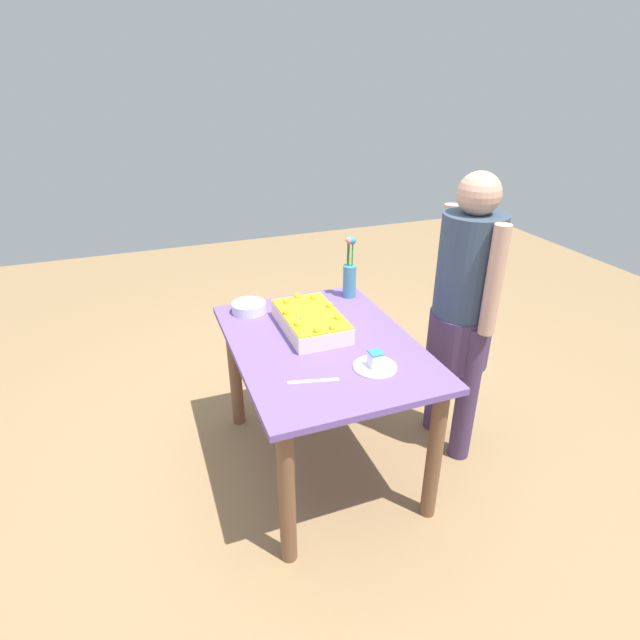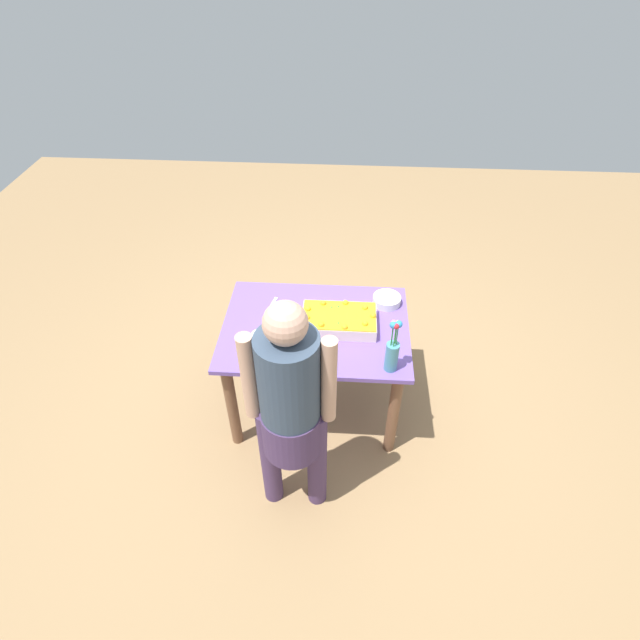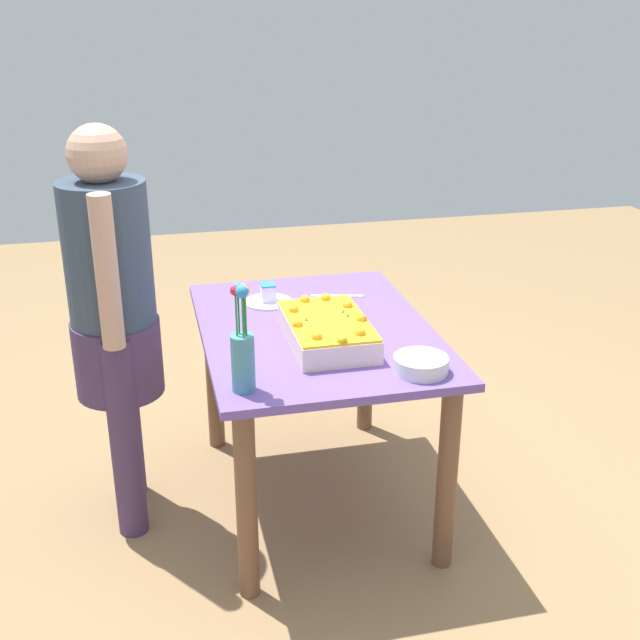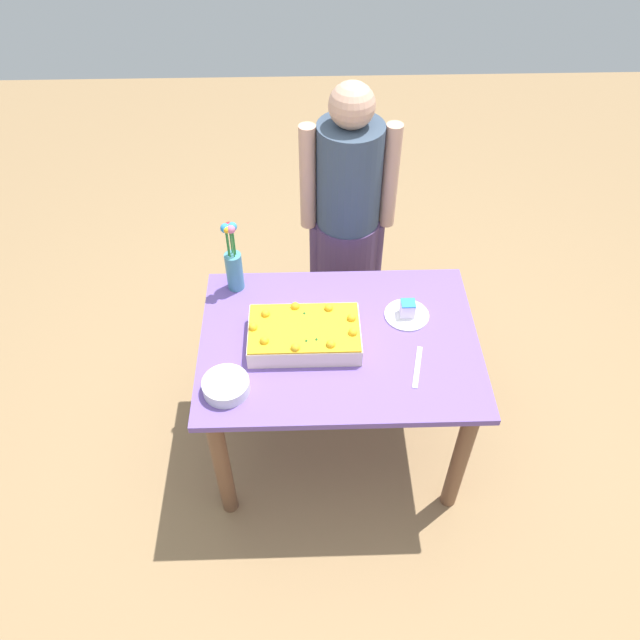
# 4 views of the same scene
# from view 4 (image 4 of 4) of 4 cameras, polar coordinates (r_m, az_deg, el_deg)

# --- Properties ---
(ground_plane) EXTENTS (8.00, 8.00, 0.00)m
(ground_plane) POSITION_cam_4_polar(r_m,az_deg,el_deg) (3.15, 1.47, -10.81)
(ground_plane) COLOR #92724C
(dining_table) EXTENTS (1.14, 0.84, 0.74)m
(dining_table) POSITION_cam_4_polar(r_m,az_deg,el_deg) (2.66, 1.71, -3.74)
(dining_table) COLOR #6C4FA2
(dining_table) RESTS_ON ground_plane
(sheet_cake) EXTENTS (0.45, 0.27, 0.11)m
(sheet_cake) POSITION_cam_4_polar(r_m,az_deg,el_deg) (2.52, -1.44, -1.31)
(sheet_cake) COLOR #F3D9C4
(sheet_cake) RESTS_ON dining_table
(serving_plate_with_slice) EXTENTS (0.19, 0.19, 0.08)m
(serving_plate_with_slice) POSITION_cam_4_polar(r_m,az_deg,el_deg) (2.66, 7.97, 0.73)
(serving_plate_with_slice) COLOR white
(serving_plate_with_slice) RESTS_ON dining_table
(cake_knife) EXTENTS (0.07, 0.21, 0.00)m
(cake_knife) POSITION_cam_4_polar(r_m,az_deg,el_deg) (2.49, 8.90, -4.26)
(cake_knife) COLOR silver
(cake_knife) RESTS_ON dining_table
(flower_vase) EXTENTS (0.07, 0.07, 0.35)m
(flower_vase) POSITION_cam_4_polar(r_m,az_deg,el_deg) (2.71, -7.92, 5.17)
(flower_vase) COLOR teal
(flower_vase) RESTS_ON dining_table
(fruit_bowl) EXTENTS (0.18, 0.18, 0.05)m
(fruit_bowl) POSITION_cam_4_polar(r_m,az_deg,el_deg) (2.40, -8.59, -5.98)
(fruit_bowl) COLOR silver
(fruit_bowl) RESTS_ON dining_table
(person_standing) EXTENTS (0.45, 0.31, 1.49)m
(person_standing) POSITION_cam_4_polar(r_m,az_deg,el_deg) (3.02, 2.56, 9.92)
(person_standing) COLOR #453157
(person_standing) RESTS_ON ground_plane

